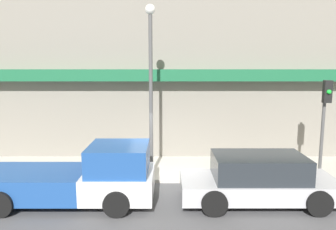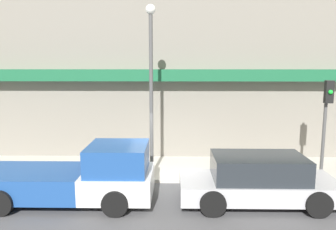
{
  "view_description": "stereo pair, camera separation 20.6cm",
  "coord_description": "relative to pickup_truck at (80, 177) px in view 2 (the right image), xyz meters",
  "views": [
    {
      "loc": [
        0.1,
        -11.37,
        4.27
      ],
      "look_at": [
        0.08,
        1.24,
        2.32
      ],
      "focal_mm": 35.0,
      "sensor_mm": 36.0,
      "label": 1
    },
    {
      "loc": [
        0.31,
        -11.37,
        4.27
      ],
      "look_at": [
        0.08,
        1.24,
        2.32
      ],
      "focal_mm": 35.0,
      "sensor_mm": 36.0,
      "label": 2
    }
  ],
  "objects": [
    {
      "name": "ground_plane",
      "position": [
        2.61,
        1.66,
        -0.81
      ],
      "size": [
        80.0,
        80.0,
        0.0
      ],
      "primitive_type": "plane",
      "color": "#4C4C4F"
    },
    {
      "name": "sidewalk",
      "position": [
        2.61,
        3.21,
        -0.75
      ],
      "size": [
        36.0,
        3.1,
        0.12
      ],
      "color": "#B7B2A8",
      "rests_on": "ground"
    },
    {
      "name": "building",
      "position": [
        2.59,
        6.24,
        3.51
      ],
      "size": [
        19.8,
        3.8,
        11.2
      ],
      "color": "gray",
      "rests_on": "ground"
    },
    {
      "name": "pickup_truck",
      "position": [
        0.0,
        0.0,
        0.0
      ],
      "size": [
        5.28,
        2.2,
        1.84
      ],
      "rotation": [
        0.0,
        0.0,
        -0.04
      ],
      "color": "silver",
      "rests_on": "ground"
    },
    {
      "name": "parked_car",
      "position": [
        5.51,
        0.0,
        -0.06
      ],
      "size": [
        4.79,
        2.09,
        1.52
      ],
      "rotation": [
        0.0,
        0.0,
        -0.01
      ],
      "color": "#ADADB2",
      "rests_on": "ground"
    },
    {
      "name": "fire_hydrant",
      "position": [
        6.4,
        2.14,
        -0.38
      ],
      "size": [
        0.22,
        0.22,
        0.61
      ],
      "color": "red",
      "rests_on": "sidewalk"
    },
    {
      "name": "street_lamp",
      "position": [
        2.09,
        2.23,
        3.16
      ],
      "size": [
        0.36,
        0.36,
        6.25
      ],
      "color": "#4C4C4C",
      "rests_on": "sidewalk"
    },
    {
      "name": "traffic_light",
      "position": [
        8.39,
        1.99,
        1.79
      ],
      "size": [
        0.28,
        0.42,
        3.6
      ],
      "color": "#4C4C4C",
      "rests_on": "sidewalk"
    }
  ]
}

